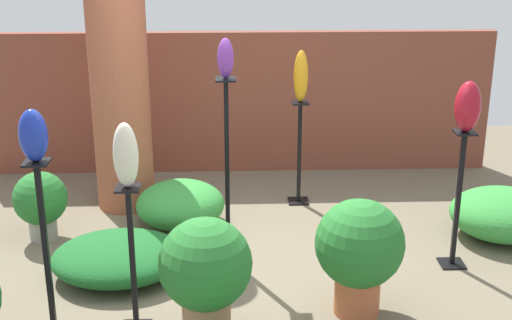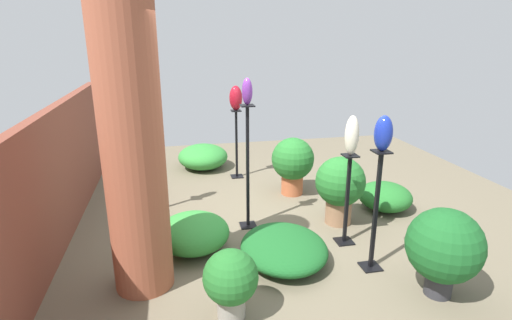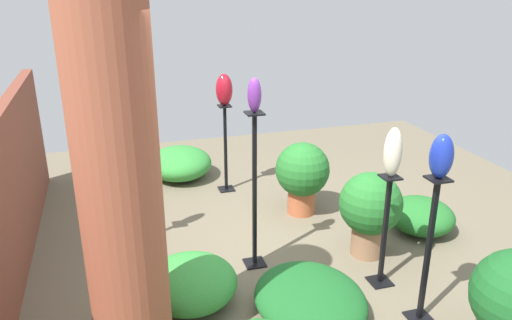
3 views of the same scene
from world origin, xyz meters
name	(u,v)px [view 2 (image 2 of 3)]	position (x,y,z in m)	size (l,w,h in m)	color
ground_plane	(266,222)	(0.00, 0.00, 0.00)	(8.00, 8.00, 0.00)	#6B604C
brick_wall_back	(56,179)	(0.00, 2.43, 0.77)	(5.60, 0.12, 1.54)	brown
brick_pillar	(133,145)	(-1.07, 1.46, 1.40)	(0.55, 0.55, 2.80)	#9E5138
pedestal_ivory	(347,204)	(-0.71, -0.77, 0.48)	(0.20, 0.20, 1.06)	black
pedestal_violet	(248,172)	(-0.07, 0.25, 0.72)	(0.20, 0.20, 1.54)	black
pedestal_amber	(149,179)	(0.63, 1.47, 0.47)	(0.20, 0.20, 1.03)	black
pedestal_cobalt	(375,217)	(-1.26, -0.82, 0.58)	(0.20, 0.20, 1.27)	black
pedestal_ruby	(237,147)	(1.77, 0.10, 0.52)	(0.20, 0.20, 1.15)	black
art_vase_ivory	(352,135)	(-0.71, -0.77, 1.28)	(0.16, 0.15, 0.44)	beige
art_vase_violet	(247,91)	(-0.07, 0.25, 1.70)	(0.13, 0.12, 0.31)	#6B2D8C
art_vase_amber	(144,120)	(0.63, 1.47, 1.28)	(0.14, 0.13, 0.50)	orange
art_vase_cobalt	(383,133)	(-1.26, -0.82, 1.44)	(0.18, 0.17, 0.34)	#192D9E
art_vase_ruby	(236,98)	(1.77, 0.10, 1.35)	(0.20, 0.21, 0.40)	maroon
potted_plant_near_pillar	(231,280)	(-1.70, 0.71, 0.36)	(0.47, 0.47, 0.62)	gray
potted_plant_mid_left	(340,185)	(-0.21, -0.90, 0.52)	(0.63, 0.63, 0.88)	#936B4C
potted_plant_back_center	(293,162)	(0.86, -0.61, 0.51)	(0.63, 0.63, 0.87)	#B25B38
potted_plant_front_left	(444,247)	(-1.80, -1.22, 0.49)	(0.68, 0.68, 0.85)	#2D2D33
foliage_bed_east	(284,248)	(-0.94, 0.03, 0.15)	(1.07, 0.92, 0.29)	#195923
foliage_bed_west	(193,233)	(-0.51, 0.96, 0.20)	(0.81, 0.81, 0.41)	#338C38
foliage_bed_center	(385,196)	(0.05, -1.70, 0.18)	(0.75, 0.72, 0.37)	#236B28
foliage_bed_rear	(203,157)	(2.37, 0.62, 0.21)	(0.94, 0.89, 0.42)	#338C38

